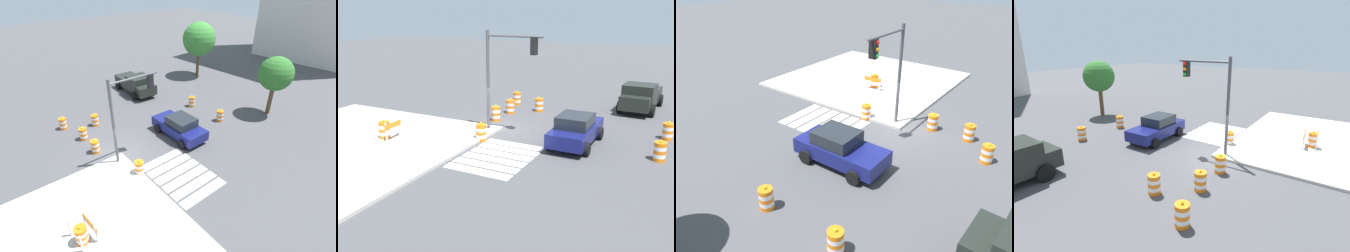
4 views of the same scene
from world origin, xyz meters
The scene contains 16 objects.
ground_plane centered at (0.00, 0.00, 0.00)m, with size 120.00×120.00×0.00m, color #474749.
crosswalk_stripes centered at (4.00, 1.80, 0.01)m, with size 4.35×3.20×0.02m.
sports_car centered at (0.66, 4.54, 0.81)m, with size 4.32×2.17×1.63m.
pickup_truck centered at (-8.10, 6.41, 0.97)m, with size 5.23×2.52×1.92m.
traffic_barrel_near_corner centered at (-2.38, 8.69, 0.45)m, with size 0.56×0.56×1.02m.
traffic_barrel_crosswalk_end centered at (-5.79, -1.85, 0.45)m, with size 0.56×0.56×1.02m.
traffic_barrel_median_near centered at (2.32, -0.09, 0.45)m, with size 0.56×0.56×1.02m.
traffic_barrel_median_far centered at (-4.73, 0.34, 0.45)m, with size 0.56×0.56×1.02m.
traffic_barrel_far_curb centered at (-1.38, -1.21, 0.45)m, with size 0.56×0.56×1.02m.
traffic_barrel_lane_center centered at (1.02, 8.64, 0.45)m, with size 0.56×0.56×1.02m.
traffic_barrel_opposite_curb centered at (-3.39, -1.21, 0.45)m, with size 0.56×0.56×1.02m.
traffic_barrel_on_sidewalk centered at (4.64, -4.63, 0.60)m, with size 0.56×0.56×1.02m.
construction_barricade centered at (4.51, -4.31, 0.72)m, with size 1.30×0.89×1.00m.
traffic_light_pole centered at (0.59, 0.54, 3.91)m, with size 0.47×3.29×5.50m.
street_tree_streetside_near centered at (-8.00, 14.89, 4.15)m, with size 3.70×3.70×6.02m.
street_tree_streetside_mid centered at (2.76, 12.86, 3.54)m, with size 2.75×2.75×4.95m.
Camera 1 is at (12.49, -6.06, 10.43)m, focal length 27.02 mm.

